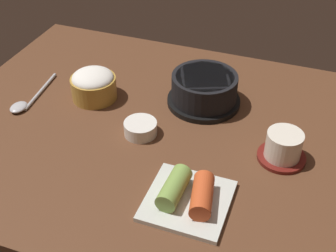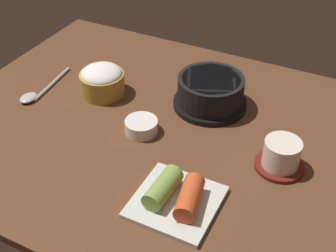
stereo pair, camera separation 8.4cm
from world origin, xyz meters
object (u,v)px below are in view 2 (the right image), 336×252
at_px(rice_bowl, 102,80).
at_px(kimchi_plate, 176,197).
at_px(spoon, 36,93).
at_px(stone_pot, 210,92).
at_px(banchan_cup_center, 141,126).

bearing_deg(rice_bowl, kimchi_plate, -37.92).
xyz_separation_m(kimchi_plate, spoon, (-0.45, 0.17, -0.01)).
height_order(stone_pot, rice_bowl, stone_pot).
xyz_separation_m(stone_pot, rice_bowl, (-0.25, -0.07, -0.00)).
xyz_separation_m(rice_bowl, spoon, (-0.14, -0.08, -0.03)).
distance_m(rice_bowl, kimchi_plate, 0.40).
bearing_deg(banchan_cup_center, spoon, 178.02).
bearing_deg(kimchi_plate, banchan_cup_center, 135.49).
relative_size(stone_pot, banchan_cup_center, 2.40).
xyz_separation_m(rice_bowl, kimchi_plate, (0.31, -0.25, -0.02)).
bearing_deg(spoon, kimchi_plate, -19.99).
distance_m(rice_bowl, spoon, 0.16).
bearing_deg(banchan_cup_center, kimchi_plate, -44.51).
relative_size(banchan_cup_center, spoon, 0.39).
distance_m(rice_bowl, banchan_cup_center, 0.18).
bearing_deg(stone_pot, kimchi_plate, -78.58).
bearing_deg(banchan_cup_center, stone_pot, 59.20).
height_order(banchan_cup_center, kimchi_plate, kimchi_plate).
distance_m(stone_pot, kimchi_plate, 0.32).
xyz_separation_m(banchan_cup_center, spoon, (-0.30, 0.01, -0.01)).
bearing_deg(kimchi_plate, rice_bowl, 142.08).
height_order(rice_bowl, spoon, rice_bowl).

